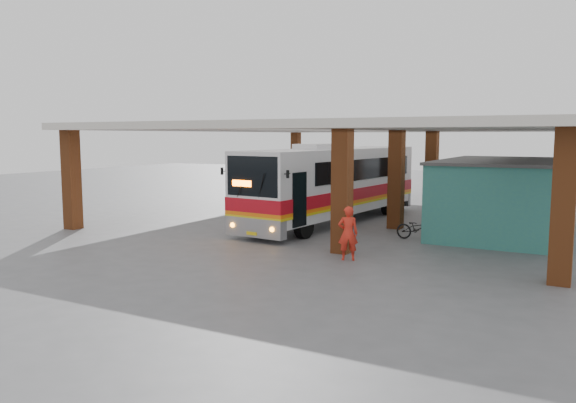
# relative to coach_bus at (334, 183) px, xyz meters

# --- Properties ---
(ground) EXTENTS (90.00, 90.00, 0.00)m
(ground) POSITION_rel_coach_bus_xyz_m (0.18, -3.33, -1.86)
(ground) COLOR #515154
(ground) RESTS_ON ground
(brick_columns) EXTENTS (20.10, 21.60, 4.35)m
(brick_columns) POSITION_rel_coach_bus_xyz_m (1.60, 1.67, 0.32)
(brick_columns) COLOR brown
(brick_columns) RESTS_ON ground
(canopy_roof) EXTENTS (21.00, 23.00, 0.30)m
(canopy_roof) POSITION_rel_coach_bus_xyz_m (0.68, 3.17, 2.64)
(canopy_roof) COLOR beige
(canopy_roof) RESTS_ON brick_columns
(shop_building) EXTENTS (5.20, 8.20, 3.11)m
(shop_building) POSITION_rel_coach_bus_xyz_m (7.67, 0.67, -0.30)
(shop_building) COLOR #2D7172
(shop_building) RESTS_ON ground
(coach_bus) EXTENTS (3.83, 13.02, 3.74)m
(coach_bus) POSITION_rel_coach_bus_xyz_m (0.00, 0.00, 0.00)
(coach_bus) COLOR silver
(coach_bus) RESTS_ON ground
(motorcycle) EXTENTS (1.84, 0.76, 0.95)m
(motorcycle) POSITION_rel_coach_bus_xyz_m (4.88, -2.66, -1.39)
(motorcycle) COLOR black
(motorcycle) RESTS_ON ground
(pedestrian) EXTENTS (0.78, 0.67, 1.81)m
(pedestrian) POSITION_rel_coach_bus_xyz_m (3.84, -7.33, -0.95)
(pedestrian) COLOR red
(pedestrian) RESTS_ON ground
(red_chair) EXTENTS (0.52, 0.52, 0.86)m
(red_chair) POSITION_rel_coach_bus_xyz_m (5.00, 3.41, -1.46)
(red_chair) COLOR red
(red_chair) RESTS_ON ground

